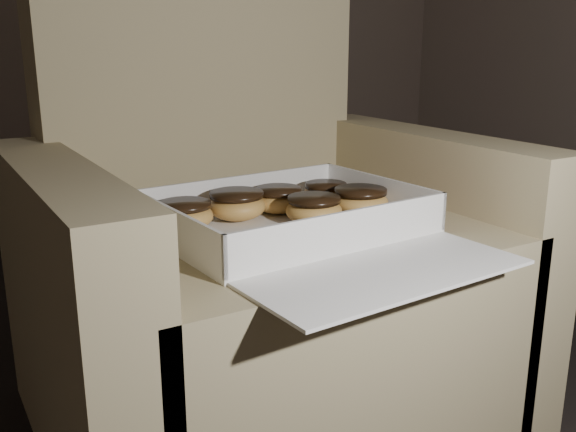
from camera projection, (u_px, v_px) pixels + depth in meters
The scene contains 13 objects.
armchair at pixel (262, 272), 1.23m from camera, with size 0.84×0.71×0.88m.
bakery_box at pixel (305, 230), 1.04m from camera, with size 0.44×0.51×0.07m.
donut_a at pixel (314, 209), 1.09m from camera, with size 0.10×0.10×0.05m.
donut_b at pixel (326, 193), 1.21m from camera, with size 0.08×0.08×0.04m.
donut_c at pixel (360, 201), 1.14m from camera, with size 0.10×0.10×0.05m.
donut_d at pixel (278, 199), 1.16m from camera, with size 0.09×0.09×0.05m.
donut_e at pixel (237, 205), 1.11m from camera, with size 0.10×0.10×0.05m.
donut_f at pixel (185, 215), 1.06m from camera, with size 0.09×0.09×0.05m.
crumb_a at pixel (316, 246), 0.97m from camera, with size 0.01×0.01×0.00m, color black.
crumb_b at pixel (377, 223), 1.09m from camera, with size 0.01×0.01×0.00m, color black.
crumb_c at pixel (380, 221), 1.10m from camera, with size 0.01×0.01×0.00m, color black.
crumb_d at pixel (305, 240), 1.00m from camera, with size 0.01×0.01×0.00m, color black.
crumb_e at pixel (230, 273), 0.86m from camera, with size 0.01×0.01×0.00m, color black.
Camera 1 is at (-0.50, -0.50, 0.71)m, focal length 40.00 mm.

